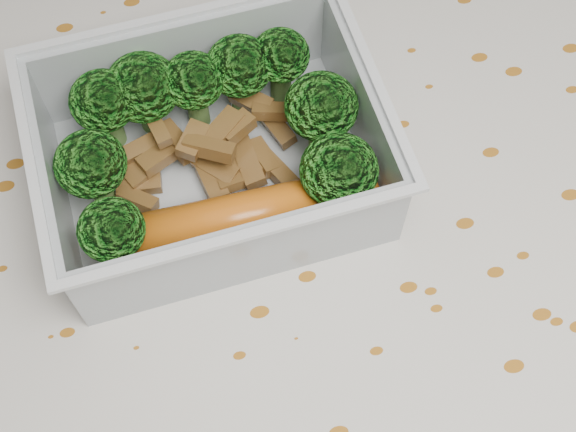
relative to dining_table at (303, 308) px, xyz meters
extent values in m
cube|color=brown|center=(0.00, 0.00, 0.06)|extent=(1.40, 0.90, 0.04)
cube|color=silver|center=(0.00, 0.00, 0.09)|extent=(1.46, 0.96, 0.01)
cube|color=silver|center=(-0.04, 0.05, 0.09)|extent=(0.16, 0.13, 0.00)
cube|color=silver|center=(-0.04, 0.11, 0.12)|extent=(0.16, 0.01, 0.05)
cube|color=silver|center=(-0.03, -0.01, 0.12)|extent=(0.16, 0.01, 0.05)
cube|color=silver|center=(0.04, 0.05, 0.12)|extent=(0.01, 0.11, 0.05)
cube|color=silver|center=(-0.11, 0.04, 0.12)|extent=(0.01, 0.11, 0.05)
cube|color=silver|center=(-0.04, 0.11, 0.15)|extent=(0.17, 0.02, 0.00)
cube|color=silver|center=(-0.03, -0.02, 0.15)|extent=(0.17, 0.02, 0.00)
cube|color=silver|center=(0.04, 0.05, 0.15)|extent=(0.01, 0.12, 0.00)
cube|color=silver|center=(-0.12, 0.04, 0.15)|extent=(0.01, 0.12, 0.00)
cylinder|color=#608C3F|center=(-0.08, 0.08, 0.10)|extent=(0.01, 0.01, 0.02)
ellipsoid|color=#388F24|center=(-0.08, 0.08, 0.13)|extent=(0.03, 0.03, 0.03)
cylinder|color=#608C3F|center=(-0.06, 0.09, 0.10)|extent=(0.01, 0.01, 0.02)
ellipsoid|color=#388F24|center=(-0.06, 0.09, 0.13)|extent=(0.04, 0.04, 0.03)
cylinder|color=#608C3F|center=(-0.04, 0.08, 0.11)|extent=(0.01, 0.01, 0.02)
ellipsoid|color=#388F24|center=(-0.04, 0.08, 0.13)|extent=(0.03, 0.03, 0.03)
cylinder|color=#608C3F|center=(-0.01, 0.09, 0.10)|extent=(0.01, 0.01, 0.02)
ellipsoid|color=#388F24|center=(-0.01, 0.09, 0.13)|extent=(0.03, 0.03, 0.03)
cylinder|color=#608C3F|center=(0.01, 0.09, 0.11)|extent=(0.01, 0.01, 0.03)
ellipsoid|color=#388F24|center=(0.01, 0.09, 0.13)|extent=(0.03, 0.03, 0.03)
cylinder|color=#608C3F|center=(-0.09, 0.05, 0.10)|extent=(0.01, 0.01, 0.02)
ellipsoid|color=#388F24|center=(-0.09, 0.05, 0.13)|extent=(0.03, 0.03, 0.03)
cylinder|color=#608C3F|center=(0.02, 0.05, 0.10)|extent=(0.01, 0.01, 0.02)
ellipsoid|color=#388F24|center=(0.02, 0.05, 0.13)|extent=(0.04, 0.04, 0.03)
cylinder|color=#608C3F|center=(-0.09, 0.01, 0.11)|extent=(0.01, 0.01, 0.02)
ellipsoid|color=#388F24|center=(-0.09, 0.01, 0.13)|extent=(0.03, 0.03, 0.03)
cylinder|color=#608C3F|center=(0.02, 0.02, 0.10)|extent=(0.01, 0.01, 0.02)
ellipsoid|color=#388F24|center=(0.02, 0.02, 0.13)|extent=(0.04, 0.04, 0.03)
cube|color=olive|center=(-0.02, 0.05, 0.10)|extent=(0.03, 0.02, 0.01)
cube|color=olive|center=(-0.03, 0.06, 0.12)|extent=(0.02, 0.02, 0.01)
cube|color=olive|center=(-0.08, 0.05, 0.10)|extent=(0.02, 0.01, 0.01)
cube|color=olive|center=(-0.05, 0.06, 0.11)|extent=(0.02, 0.03, 0.01)
cube|color=olive|center=(-0.01, 0.04, 0.10)|extent=(0.02, 0.03, 0.01)
cube|color=olive|center=(-0.02, 0.06, 0.11)|extent=(0.02, 0.02, 0.01)
cube|color=olive|center=(-0.01, 0.08, 0.11)|extent=(0.02, 0.02, 0.01)
cube|color=olive|center=(-0.03, 0.04, 0.10)|extent=(0.02, 0.01, 0.01)
cube|color=olive|center=(-0.01, 0.05, 0.10)|extent=(0.02, 0.02, 0.01)
cube|color=olive|center=(-0.08, 0.05, 0.10)|extent=(0.02, 0.02, 0.01)
cube|color=olive|center=(-0.04, 0.05, 0.12)|extent=(0.03, 0.02, 0.01)
cube|color=olive|center=(0.00, 0.07, 0.11)|extent=(0.02, 0.01, 0.01)
cube|color=olive|center=(-0.04, 0.06, 0.12)|extent=(0.02, 0.02, 0.01)
cube|color=olive|center=(-0.06, 0.06, 0.11)|extent=(0.03, 0.02, 0.01)
cube|color=olive|center=(-0.02, 0.05, 0.10)|extent=(0.01, 0.03, 0.01)
cube|color=olive|center=(-0.04, 0.04, 0.10)|extent=(0.01, 0.02, 0.01)
cube|color=olive|center=(-0.07, 0.06, 0.11)|extent=(0.03, 0.02, 0.01)
cube|color=olive|center=(-0.08, 0.04, 0.10)|extent=(0.02, 0.02, 0.01)
cube|color=olive|center=(0.00, 0.07, 0.10)|extent=(0.02, 0.03, 0.01)
cube|color=olive|center=(-0.06, 0.07, 0.12)|extent=(0.01, 0.02, 0.01)
cube|color=olive|center=(-0.04, 0.05, 0.10)|extent=(0.03, 0.03, 0.01)
cylinder|color=#CC6113|center=(-0.03, 0.01, 0.11)|extent=(0.12, 0.03, 0.02)
sphere|color=#CC6113|center=(0.03, 0.01, 0.11)|extent=(0.02, 0.02, 0.02)
sphere|color=#CC6113|center=(-0.09, 0.01, 0.11)|extent=(0.02, 0.02, 0.02)
camera|label=1|loc=(-0.05, -0.16, 0.45)|focal=50.00mm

